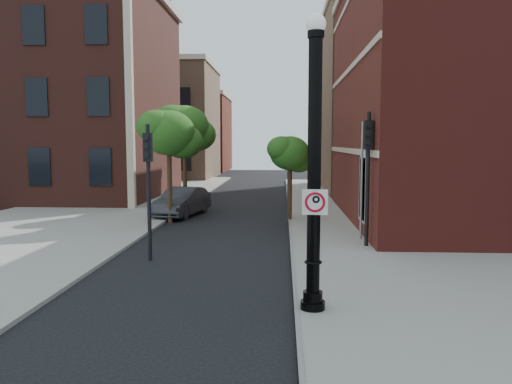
# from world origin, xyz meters

# --- Properties ---
(ground) EXTENTS (120.00, 120.00, 0.00)m
(ground) POSITION_xyz_m (0.00, 0.00, 0.00)
(ground) COLOR black
(ground) RESTS_ON ground
(sidewalk_right) EXTENTS (8.00, 60.00, 0.12)m
(sidewalk_right) POSITION_xyz_m (6.00, 10.00, 0.06)
(sidewalk_right) COLOR gray
(sidewalk_right) RESTS_ON ground
(sidewalk_left) EXTENTS (10.00, 50.00, 0.12)m
(sidewalk_left) POSITION_xyz_m (-9.00, 18.00, 0.06)
(sidewalk_left) COLOR gray
(sidewalk_left) RESTS_ON ground
(curb_edge) EXTENTS (0.10, 60.00, 0.14)m
(curb_edge) POSITION_xyz_m (2.05, 10.00, 0.07)
(curb_edge) COLOR gray
(curb_edge) RESTS_ON ground
(victorian_building) EXTENTS (18.60, 14.60, 17.95)m
(victorian_building) POSITION_xyz_m (-16.00, 23.97, 8.74)
(victorian_building) COLOR #5B2822
(victorian_building) RESTS_ON ground
(bg_building_tan_a) EXTENTS (12.00, 12.00, 12.00)m
(bg_building_tan_a) POSITION_xyz_m (-12.00, 44.00, 6.00)
(bg_building_tan_a) COLOR #946D51
(bg_building_tan_a) RESTS_ON ground
(bg_building_red) EXTENTS (12.00, 12.00, 10.00)m
(bg_building_red) POSITION_xyz_m (-12.00, 58.00, 5.00)
(bg_building_red) COLOR maroon
(bg_building_red) RESTS_ON ground
(bg_building_tan_b) EXTENTS (22.00, 14.00, 14.00)m
(bg_building_tan_b) POSITION_xyz_m (16.00, 30.00, 7.00)
(bg_building_tan_b) COLOR #946D51
(bg_building_tan_b) RESTS_ON ground
(lamppost) EXTENTS (0.56, 0.56, 6.67)m
(lamppost) POSITION_xyz_m (2.42, -0.12, 3.08)
(lamppost) COLOR black
(lamppost) RESTS_ON ground
(no_parking_sign) EXTENTS (0.56, 0.09, 0.56)m
(no_parking_sign) POSITION_xyz_m (2.44, -0.29, 2.60)
(no_parking_sign) COLOR white
(no_parking_sign) RESTS_ON ground
(parked_car) EXTENTS (2.49, 4.85, 1.52)m
(parked_car) POSITION_xyz_m (-3.62, 14.83, 0.76)
(parked_car) COLOR #302F34
(parked_car) RESTS_ON ground
(traffic_signal_left) EXTENTS (0.30, 0.38, 4.49)m
(traffic_signal_left) POSITION_xyz_m (-2.67, 4.79, 3.03)
(traffic_signal_left) COLOR black
(traffic_signal_left) RESTS_ON ground
(traffic_signal_right) EXTENTS (0.34, 0.42, 5.00)m
(traffic_signal_right) POSITION_xyz_m (4.80, 7.00, 3.37)
(traffic_signal_right) COLOR black
(traffic_signal_right) RESTS_ON ground
(utility_pole) EXTENTS (0.09, 0.09, 4.71)m
(utility_pole) POSITION_xyz_m (4.80, 8.39, 2.36)
(utility_pole) COLOR #999999
(utility_pole) RESTS_ON ground
(street_tree_a) EXTENTS (3.02, 2.73, 5.45)m
(street_tree_a) POSITION_xyz_m (-3.75, 12.69, 4.30)
(street_tree_a) COLOR #342415
(street_tree_a) RESTS_ON ground
(street_tree_b) EXTENTS (3.32, 3.00, 5.98)m
(street_tree_b) POSITION_xyz_m (-3.79, 16.74, 4.73)
(street_tree_b) COLOR #342415
(street_tree_b) RESTS_ON ground
(street_tree_c) EXTENTS (2.34, 2.12, 4.22)m
(street_tree_c) POSITION_xyz_m (2.08, 13.39, 3.32)
(street_tree_c) COLOR #342415
(street_tree_c) RESTS_ON ground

